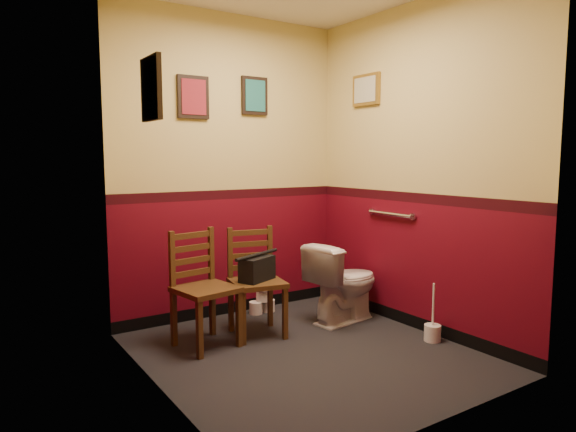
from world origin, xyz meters
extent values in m
cube|color=black|center=(0.00, 0.00, 0.00)|extent=(2.20, 2.40, 0.00)
cube|color=#520714|center=(0.00, 1.20, 1.35)|extent=(2.20, 0.00, 2.70)
cube|color=#520714|center=(0.00, -1.20, 1.35)|extent=(2.20, 0.00, 2.70)
cube|color=#520714|center=(-1.10, 0.00, 1.35)|extent=(0.00, 2.40, 2.70)
cube|color=#520714|center=(1.10, 0.00, 1.35)|extent=(0.00, 2.40, 2.70)
cylinder|color=silver|center=(1.07, 0.25, 0.95)|extent=(0.03, 0.50, 0.03)
cylinder|color=silver|center=(1.09, 0.00, 0.95)|extent=(0.02, 0.06, 0.06)
cylinder|color=silver|center=(1.09, 0.50, 0.95)|extent=(0.02, 0.06, 0.06)
cube|color=black|center=(-0.35, 1.18, 1.95)|extent=(0.28, 0.03, 0.36)
cube|color=maroon|center=(-0.35, 1.17, 1.95)|extent=(0.22, 0.01, 0.30)
cube|color=black|center=(0.25, 1.18, 2.00)|extent=(0.26, 0.03, 0.34)
cube|color=#1F6662|center=(0.25, 1.17, 2.00)|extent=(0.20, 0.01, 0.28)
cube|color=black|center=(-1.08, 0.10, 1.85)|extent=(0.03, 0.30, 0.38)
cube|color=#A6A583|center=(-1.07, 0.10, 1.85)|extent=(0.01, 0.24, 0.31)
cube|color=olive|center=(1.08, 0.60, 2.05)|extent=(0.03, 0.34, 0.28)
cube|color=#A6A583|center=(1.07, 0.60, 2.05)|extent=(0.01, 0.28, 0.22)
imported|color=white|center=(0.72, 0.45, 0.34)|extent=(0.75, 0.49, 0.69)
cylinder|color=silver|center=(0.98, -0.33, 0.06)|extent=(0.13, 0.13, 0.13)
cylinder|color=silver|center=(0.98, -0.33, 0.28)|extent=(0.02, 0.02, 0.37)
cube|color=#4F3317|center=(-0.55, 0.55, 0.44)|extent=(0.48, 0.48, 0.04)
cube|color=#4F3317|center=(-0.70, 0.35, 0.22)|extent=(0.05, 0.05, 0.44)
cube|color=#4F3317|center=(-0.75, 0.70, 0.22)|extent=(0.05, 0.05, 0.44)
cube|color=#4F3317|center=(-0.35, 0.40, 0.22)|extent=(0.05, 0.05, 0.44)
cube|color=#4F3317|center=(-0.40, 0.75, 0.22)|extent=(0.05, 0.05, 0.44)
cube|color=#4F3317|center=(-0.76, 0.70, 0.67)|extent=(0.04, 0.04, 0.44)
cube|color=#4F3317|center=(-0.40, 0.76, 0.67)|extent=(0.04, 0.04, 0.44)
cube|color=#4F3317|center=(-0.58, 0.73, 0.54)|extent=(0.34, 0.08, 0.04)
cube|color=#4F3317|center=(-0.58, 0.73, 0.64)|extent=(0.34, 0.08, 0.04)
cube|color=#4F3317|center=(-0.58, 0.73, 0.74)|extent=(0.34, 0.08, 0.04)
cube|color=#4F3317|center=(-0.58, 0.73, 0.84)|extent=(0.34, 0.08, 0.04)
cube|color=#4F3317|center=(-0.10, 0.55, 0.43)|extent=(0.48, 0.48, 0.04)
cube|color=#4F3317|center=(-0.31, 0.41, 0.22)|extent=(0.05, 0.05, 0.43)
cube|color=#4F3317|center=(-0.24, 0.76, 0.22)|extent=(0.05, 0.05, 0.43)
cube|color=#4F3317|center=(0.04, 0.34, 0.22)|extent=(0.05, 0.05, 0.43)
cube|color=#4F3317|center=(0.11, 0.69, 0.22)|extent=(0.05, 0.05, 0.43)
cube|color=#4F3317|center=(-0.23, 0.76, 0.65)|extent=(0.04, 0.04, 0.43)
cube|color=#4F3317|center=(0.11, 0.69, 0.65)|extent=(0.04, 0.04, 0.43)
cube|color=#4F3317|center=(-0.06, 0.72, 0.53)|extent=(0.33, 0.09, 0.04)
cube|color=#4F3317|center=(-0.06, 0.72, 0.63)|extent=(0.33, 0.09, 0.04)
cube|color=#4F3317|center=(-0.06, 0.72, 0.72)|extent=(0.33, 0.09, 0.04)
cube|color=#4F3317|center=(-0.06, 0.72, 0.82)|extent=(0.33, 0.09, 0.04)
cube|color=black|center=(-0.10, 0.55, 0.55)|extent=(0.34, 0.26, 0.19)
cylinder|color=black|center=(-0.10, 0.55, 0.66)|extent=(0.26, 0.13, 0.03)
cylinder|color=silver|center=(0.17, 1.05, 0.06)|extent=(0.12, 0.12, 0.11)
cylinder|color=silver|center=(0.31, 1.05, 0.06)|extent=(0.12, 0.12, 0.11)
cylinder|color=silver|center=(0.24, 1.04, 0.17)|extent=(0.12, 0.12, 0.11)
cylinder|color=silver|center=(0.24, 1.02, 0.28)|extent=(0.12, 0.12, 0.11)
camera|label=1|loc=(-2.13, -2.96, 1.44)|focal=32.00mm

